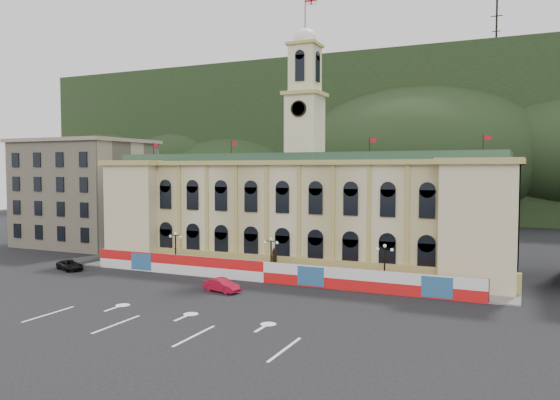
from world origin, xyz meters
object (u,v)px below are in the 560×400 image
at_px(statue, 275,268).
at_px(red_sedan, 222,285).
at_px(lamp_center, 271,254).
at_px(black_suv, 70,265).

relative_size(statue, red_sedan, 0.80).
xyz_separation_m(statue, lamp_center, (0.00, -1.00, 1.89)).
relative_size(lamp_center, black_suv, 0.98).
height_order(statue, lamp_center, lamp_center).
bearing_deg(lamp_center, black_suv, -168.55).
xyz_separation_m(statue, black_suv, (-27.11, -6.49, -0.52)).
bearing_deg(statue, red_sedan, -102.33).
distance_m(lamp_center, black_suv, 27.77).
distance_m(red_sedan, black_suv, 25.23).
bearing_deg(black_suv, statue, -53.09).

